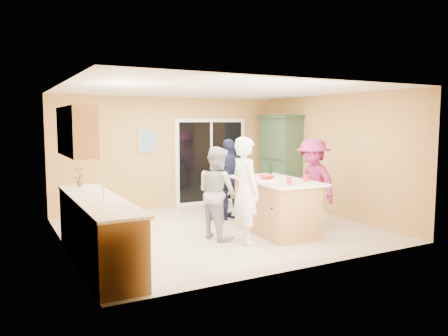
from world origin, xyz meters
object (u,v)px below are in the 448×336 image
kitchen_island (276,208)px  woman_navy (230,179)px  woman_magenta (313,183)px  green_hutch (281,161)px  woman_grey (217,193)px  woman_white (245,190)px

kitchen_island → woman_navy: 1.44m
woman_magenta → kitchen_island: bearing=-90.4°
green_hutch → woman_grey: (-2.80, -2.04, -0.27)m
woman_white → woman_grey: bearing=27.3°
green_hutch → woman_white: 3.60m
woman_white → woman_navy: bearing=-21.3°
kitchen_island → woman_white: (-0.85, -0.34, 0.43)m
green_hutch → woman_grey: bearing=-143.9°
kitchen_island → woman_magenta: (0.89, 0.04, 0.39)m
green_hutch → woman_magenta: green_hutch is taller
woman_grey → woman_magenta: (2.01, -0.12, 0.06)m
kitchen_island → woman_grey: bearing=174.9°
green_hutch → woman_magenta: 2.32m
woman_grey → woman_magenta: 2.01m
green_hutch → woman_grey: green_hutch is taller
woman_white → woman_magenta: (1.74, 0.38, -0.03)m
woman_grey → woman_navy: size_ratio=0.95×
green_hutch → woman_navy: (-1.88, -0.83, -0.23)m
woman_white → woman_navy: woman_white is taller
woman_magenta → green_hutch: bearing=156.9°
kitchen_island → woman_navy: bearing=101.5°
kitchen_island → woman_grey: woman_grey is taller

